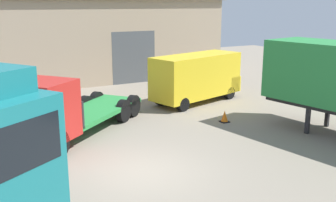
% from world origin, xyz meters
% --- Properties ---
extents(ground_plane, '(60.00, 60.00, 0.00)m').
position_xyz_m(ground_plane, '(0.00, 0.00, 0.00)').
color(ground_plane, gray).
extents(warehouse_building, '(26.68, 10.38, 5.93)m').
position_xyz_m(warehouse_building, '(0.00, 18.93, 2.97)').
color(warehouse_building, tan).
rests_on(warehouse_building, ground_plane).
extents(delivery_van_yellow, '(5.94, 3.44, 2.69)m').
position_xyz_m(delivery_van_yellow, '(6.83, 7.36, 1.46)').
color(delivery_van_yellow, yellow).
rests_on(delivery_van_yellow, ground_plane).
extents(flatbed_truck_red, '(7.00, 6.41, 2.74)m').
position_xyz_m(flatbed_truck_red, '(-1.75, 4.21, 1.33)').
color(flatbed_truck_red, red).
rests_on(flatbed_truck_red, ground_plane).
extents(traffic_cone, '(0.40, 0.40, 0.55)m').
position_xyz_m(traffic_cone, '(5.80, 3.35, 0.25)').
color(traffic_cone, black).
rests_on(traffic_cone, ground_plane).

